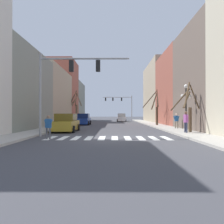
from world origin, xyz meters
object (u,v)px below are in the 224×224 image
car_at_intersection (84,120)px  pedestrian_crossing_street (48,125)px  pedestrian_on_right_sidewalk (177,119)px  car_parked_right_mid (121,118)px  pedestrian_near_right_corner (186,120)px  street_lamp_right_corner (186,98)px  car_parked_right_near (66,123)px  street_tree_left_mid (76,108)px  traffic_signal_near (66,76)px  street_tree_left_far (156,109)px  street_tree_left_near (188,109)px  traffic_signal_far (121,102)px

car_at_intersection → pedestrian_crossing_street: bearing=-179.4°
car_at_intersection → pedestrian_on_right_sidewalk: bearing=-131.7°
car_parked_right_mid → car_at_intersection: 15.95m
car_at_intersection → pedestrian_near_right_corner: pedestrian_near_right_corner is taller
street_lamp_right_corner → pedestrian_crossing_street: size_ratio=2.63×
car_parked_right_near → street_tree_left_mid: bearing=7.3°
traffic_signal_near → pedestrian_on_right_sidewalk: bearing=35.1°
street_tree_left_mid → street_tree_left_far: (13.11, -11.16, -0.45)m
traffic_signal_near → street_tree_left_near: traffic_signal_near is taller
car_at_intersection → pedestrian_on_right_sidewalk: 15.18m
traffic_signal_near → pedestrian_crossing_street: (-0.85, -1.57, -3.56)m
car_parked_right_near → street_tree_left_mid: 21.11m
traffic_signal_far → street_tree_left_mid: bearing=-122.2°
car_at_intersection → street_tree_left_mid: street_tree_left_mid is taller
street_lamp_right_corner → car_parked_right_mid: 28.89m
pedestrian_crossing_street → street_tree_left_mid: 27.25m
street_lamp_right_corner → car_at_intersection: size_ratio=0.99×
street_lamp_right_corner → street_tree_left_mid: bearing=122.1°
car_parked_right_mid → pedestrian_crossing_street: size_ratio=2.84×
car_at_intersection → pedestrian_crossing_street: (0.21, -18.89, 0.14)m
traffic_signal_far → street_tree_left_mid: size_ratio=1.25×
street_tree_left_mid → car_at_intersection: bearing=-72.3°
street_tree_left_far → street_lamp_right_corner: bearing=-86.6°
traffic_signal_near → pedestrian_crossing_street: bearing=-118.3°
traffic_signal_far → traffic_signal_near: bearing=-97.8°
traffic_signal_far → car_parked_right_mid: (-0.16, -8.01, -3.96)m
traffic_signal_far → pedestrian_near_right_corner: (4.04, -38.12, -3.59)m
pedestrian_crossing_street → street_tree_left_near: street_tree_left_near is taller
car_at_intersection → car_parked_right_mid: bearing=-23.4°
pedestrian_on_right_sidewalk → street_tree_left_near: bearing=74.5°
traffic_signal_far → street_tree_left_far: bearing=-81.1°
traffic_signal_far → car_parked_right_mid: size_ratio=1.66×
traffic_signal_far → street_tree_left_mid: traffic_signal_far is taller
street_tree_left_far → car_at_intersection: bearing=164.0°
car_parked_right_mid → street_tree_left_mid: street_tree_left_mid is taller
pedestrian_crossing_street → street_tree_left_far: (10.30, 15.88, 1.44)m
street_tree_left_mid → street_tree_left_near: size_ratio=1.42×
car_at_intersection → pedestrian_near_right_corner: 18.73m
car_at_intersection → car_parked_right_near: 12.69m
car_at_intersection → pedestrian_on_right_sidewalk: same height
car_parked_right_mid → pedestrian_near_right_corner: bearing=-172.0°
traffic_signal_far → pedestrian_crossing_street: size_ratio=4.72×
street_lamp_right_corner → street_tree_left_far: size_ratio=0.85×
traffic_signal_near → street_tree_left_mid: traffic_signal_near is taller
pedestrian_near_right_corner → pedestrian_on_right_sidewalk: (0.79, 5.39, -0.09)m
street_tree_left_mid → street_tree_left_far: size_ratio=1.22×
street_lamp_right_corner → car_at_intersection: 17.86m
car_parked_right_near → pedestrian_near_right_corner: (10.49, -2.78, 0.39)m
pedestrian_crossing_street → pedestrian_on_right_sidewalk: size_ratio=1.00×
traffic_signal_far → street_tree_left_far: (4.00, -25.65, -2.39)m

